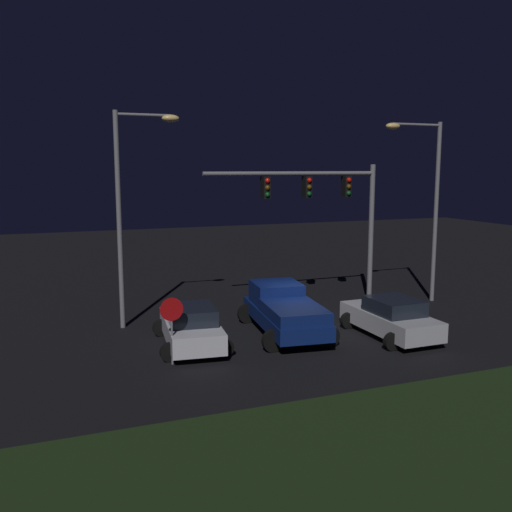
# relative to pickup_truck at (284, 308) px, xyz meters

# --- Properties ---
(ground_plane) EXTENTS (80.00, 80.00, 0.00)m
(ground_plane) POSITION_rel_pickup_truck_xyz_m (0.74, -0.06, -1.00)
(ground_plane) COLOR black
(grass_median) EXTENTS (22.96, 7.15, 0.10)m
(grass_median) POSITION_rel_pickup_truck_xyz_m (0.74, -9.89, -0.95)
(grass_median) COLOR black
(grass_median) RESTS_ON ground_plane
(pickup_truck) EXTENTS (3.32, 5.60, 1.80)m
(pickup_truck) POSITION_rel_pickup_truck_xyz_m (0.00, 0.00, 0.00)
(pickup_truck) COLOR navy
(pickup_truck) RESTS_ON ground_plane
(car_sedan) EXTENTS (2.82, 4.58, 1.51)m
(car_sedan) POSITION_rel_pickup_truck_xyz_m (-3.78, -0.33, -0.26)
(car_sedan) COLOR silver
(car_sedan) RESTS_ON ground_plane
(car_sedan_far) EXTENTS (2.49, 4.41, 1.51)m
(car_sedan_far) POSITION_rel_pickup_truck_xyz_m (3.58, -1.91, -0.26)
(car_sedan_far) COLOR #B7B7BC
(car_sedan_far) RESTS_ON ground_plane
(traffic_signal_gantry) EXTENTS (8.32, 0.56, 6.50)m
(traffic_signal_gantry) POSITION_rel_pickup_truck_xyz_m (3.58, 3.38, 3.90)
(traffic_signal_gantry) COLOR slate
(traffic_signal_gantry) RESTS_ON ground_plane
(street_lamp_left) EXTENTS (2.58, 0.44, 8.52)m
(street_lamp_left) POSITION_rel_pickup_truck_xyz_m (-5.19, 3.07, 4.33)
(street_lamp_left) COLOR slate
(street_lamp_left) RESTS_ON ground_plane
(street_lamp_right) EXTENTS (3.02, 0.44, 8.43)m
(street_lamp_right) POSITION_rel_pickup_truck_xyz_m (8.31, 2.41, 4.32)
(street_lamp_right) COLOR slate
(street_lamp_right) RESTS_ON ground_plane
(stop_sign) EXTENTS (0.76, 0.08, 2.23)m
(stop_sign) POSITION_rel_pickup_truck_xyz_m (-4.84, -1.96, 0.56)
(stop_sign) COLOR slate
(stop_sign) RESTS_ON ground_plane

